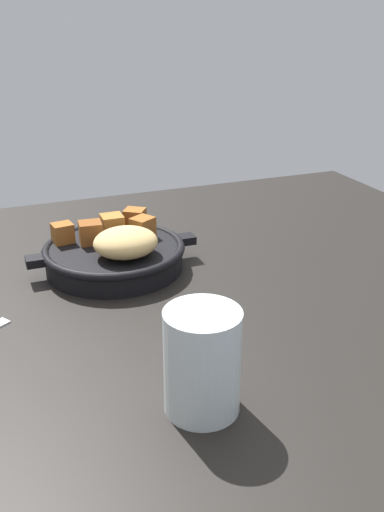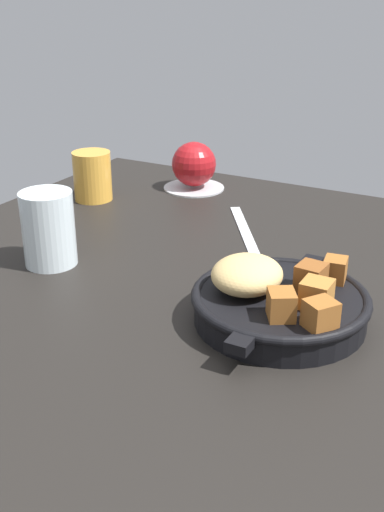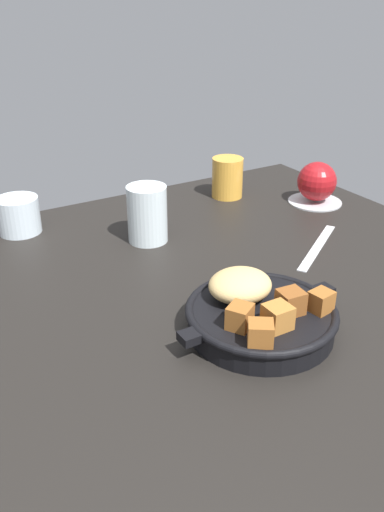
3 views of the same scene
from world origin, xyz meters
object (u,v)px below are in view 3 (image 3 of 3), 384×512
butter_knife (317,247)px  water_glass_short (18,215)px  juice_glass_amber (227,178)px  cast_iron_skillet (259,313)px  water_glass_tall (147,214)px  red_apple (317,181)px

butter_knife → water_glass_short: size_ratio=2.57×
juice_glass_amber → water_glass_short: size_ratio=1.09×
butter_knife → water_glass_short: (-43.56, 33.99, 3.21)cm
juice_glass_amber → water_glass_short: juice_glass_amber is taller
cast_iron_skillet → water_glass_tall: size_ratio=2.39×
cast_iron_skillet → juice_glass_amber: 51.73cm
red_apple → juice_glass_amber: red_apple is taller
butter_knife → water_glass_tall: water_glass_tall is taller
cast_iron_skillet → water_glass_short: 52.69cm
cast_iron_skillet → juice_glass_amber: bearing=60.5°
water_glass_tall → juice_glass_amber: 27.79cm
red_apple → water_glass_short: (-58.40, 16.99, -1.33)cm
juice_glass_amber → water_glass_short: (-44.29, 4.18, -0.92)cm
cast_iron_skillet → water_glass_tall: 33.53cm
red_apple → water_glass_short: 60.83cm
cast_iron_skillet → water_glass_short: size_ratio=3.13×
cast_iron_skillet → butter_knife: (24.70, 15.20, -2.54)cm
red_apple → water_glass_tall: bearing=178.2°
red_apple → juice_glass_amber: bearing=137.8°
water_glass_short → red_apple: bearing=-16.2°
red_apple → cast_iron_skillet: bearing=-140.8°
red_apple → butter_knife: 23.01cm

